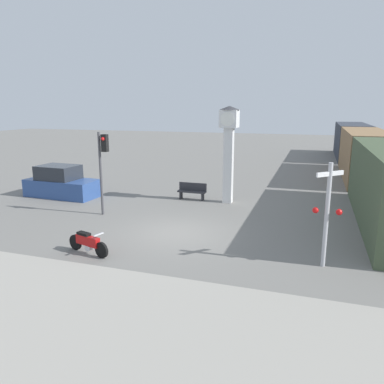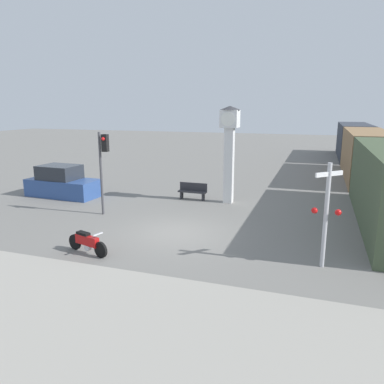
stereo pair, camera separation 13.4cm
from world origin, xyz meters
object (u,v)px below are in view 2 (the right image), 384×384
object	(u,v)px
clock_tower	(229,140)
motorcycle	(87,242)
railroad_crossing_signal	(326,211)
parked_car	(62,183)
traffic_light	(103,158)
freight_train	(366,155)
bench	(193,191)

from	to	relation	value
clock_tower	motorcycle	bearing A→B (deg)	-109.29
clock_tower	railroad_crossing_signal	size ratio (longest dim) A/B	1.50
parked_car	traffic_light	bearing A→B (deg)	-27.15
freight_train	clock_tower	bearing A→B (deg)	-126.86
motorcycle	bench	world-z (taller)	bench
clock_tower	railroad_crossing_signal	world-z (taller)	clock_tower
clock_tower	railroad_crossing_signal	xyz separation A→B (m)	(4.83, -7.20, -1.49)
clock_tower	freight_train	world-z (taller)	clock_tower
freight_train	traffic_light	world-z (taller)	traffic_light
freight_train	parked_car	xyz separation A→B (m)	(-17.21, -11.97, -0.95)
bench	parked_car	bearing A→B (deg)	-167.09
motorcycle	bench	bearing A→B (deg)	99.33
motorcycle	freight_train	bearing A→B (deg)	76.18
freight_train	traffic_light	bearing A→B (deg)	-131.42
motorcycle	railroad_crossing_signal	bearing A→B (deg)	26.37
freight_train	railroad_crossing_signal	bearing A→B (deg)	-99.45
traffic_light	railroad_crossing_signal	world-z (taller)	traffic_light
traffic_light	bench	distance (m)	5.65
railroad_crossing_signal	bench	world-z (taller)	railroad_crossing_signal
railroad_crossing_signal	clock_tower	bearing A→B (deg)	123.86
motorcycle	parked_car	size ratio (longest dim) A/B	0.44
clock_tower	freight_train	bearing A→B (deg)	53.14
freight_train	motorcycle	bearing A→B (deg)	-119.57
clock_tower	traffic_light	bearing A→B (deg)	-140.43
railroad_crossing_signal	parked_car	size ratio (longest dim) A/B	0.80
railroad_crossing_signal	bench	distance (m)	10.11
railroad_crossing_signal	freight_train	bearing A→B (deg)	80.55
bench	parked_car	distance (m)	7.60
clock_tower	traffic_light	xyz separation A→B (m)	(-5.05, -4.17, -0.64)
motorcycle	parked_car	distance (m)	9.54
bench	parked_car	size ratio (longest dim) A/B	0.37
parked_car	motorcycle	bearing A→B (deg)	-44.82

